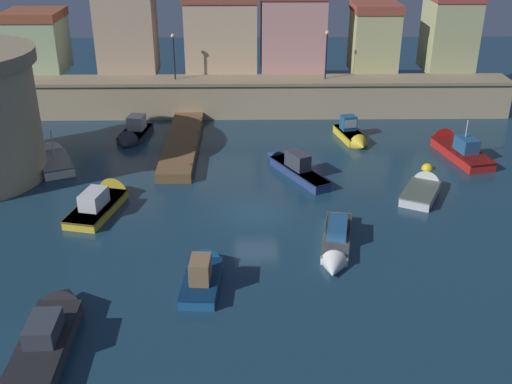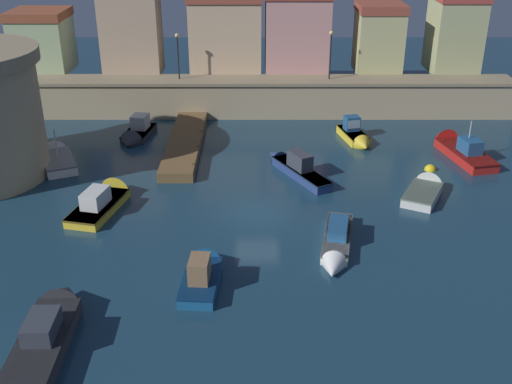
# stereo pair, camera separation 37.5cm
# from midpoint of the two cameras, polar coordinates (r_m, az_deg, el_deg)

# --- Properties ---
(ground_plane) EXTENTS (98.07, 98.07, 0.00)m
(ground_plane) POSITION_cam_midpoint_polar(r_m,az_deg,el_deg) (34.90, -0.29, -2.01)
(ground_plane) COLOR #19384C
(quay_wall) EXTENTS (41.52, 3.03, 3.01)m
(quay_wall) POSITION_cam_midpoint_polar(r_m,az_deg,el_deg) (50.80, -0.49, 8.84)
(quay_wall) COLOR tan
(quay_wall) RESTS_ON ground
(old_town_backdrop) EXTENTS (39.08, 5.72, 8.42)m
(old_town_backdrop) POSITION_cam_midpoint_polar(r_m,az_deg,el_deg) (53.31, -1.03, 14.73)
(old_town_backdrop) COLOR #A7BE8A
(old_town_backdrop) RESTS_ON ground
(pier_dock) EXTENTS (2.27, 12.26, 0.70)m
(pier_dock) POSITION_cam_midpoint_polar(r_m,az_deg,el_deg) (44.36, -7.11, 4.48)
(pier_dock) COLOR brown
(pier_dock) RESTS_ON ground
(quay_lamp_0) EXTENTS (0.32, 0.32, 3.62)m
(quay_lamp_0) POSITION_cam_midpoint_polar(r_m,az_deg,el_deg) (50.17, -7.88, 12.98)
(quay_lamp_0) COLOR black
(quay_lamp_0) RESTS_ON quay_wall
(quay_lamp_1) EXTENTS (0.32, 0.32, 3.83)m
(quay_lamp_1) POSITION_cam_midpoint_polar(r_m,az_deg,el_deg) (50.16, 6.35, 13.20)
(quay_lamp_1) COLOR black
(quay_lamp_1) RESTS_ON quay_wall
(moored_boat_0) EXTENTS (4.27, 6.58, 1.88)m
(moored_boat_0) POSITION_cam_midpoint_polar(r_m,az_deg,el_deg) (39.87, 3.15, 2.41)
(moored_boat_0) COLOR navy
(moored_boat_0) RESTS_ON ground
(moored_boat_1) EXTENTS (1.84, 4.70, 2.12)m
(moored_boat_1) POSITION_cam_midpoint_polar(r_m,az_deg,el_deg) (29.01, -5.29, -7.35)
(moored_boat_1) COLOR #195689
(moored_boat_1) RESTS_ON ground
(moored_boat_2) EXTENTS (2.30, 4.57, 2.01)m
(moored_boat_2) POSITION_cam_midpoint_polar(r_m,az_deg,el_deg) (45.74, 8.72, 5.21)
(moored_boat_2) COLOR gold
(moored_boat_2) RESTS_ON ground
(moored_boat_3) EXTENTS (3.15, 6.13, 2.08)m
(moored_boat_3) POSITION_cam_midpoint_polar(r_m,az_deg,el_deg) (36.83, -14.19, -0.61)
(moored_boat_3) COLOR gold
(moored_boat_3) RESTS_ON ground
(moored_boat_4) EXTENTS (3.24, 7.08, 3.36)m
(moored_boat_4) POSITION_cam_midpoint_polar(r_m,az_deg,el_deg) (45.31, 17.71, 4.05)
(moored_boat_4) COLOR red
(moored_boat_4) RESTS_ON ground
(moored_boat_5) EXTENTS (2.36, 4.72, 2.09)m
(moored_boat_5) POSITION_cam_midpoint_polar(r_m,az_deg,el_deg) (46.52, -11.63, 5.24)
(moored_boat_5) COLOR #333338
(moored_boat_5) RESTS_ON ground
(moored_boat_6) EXTENTS (2.43, 6.22, 1.57)m
(moored_boat_6) POSITION_cam_midpoint_polar(r_m,az_deg,el_deg) (31.41, 7.10, -4.86)
(moored_boat_6) COLOR white
(moored_boat_6) RESTS_ON ground
(moored_boat_8) EXTENTS (3.45, 4.57, 1.66)m
(moored_boat_8) POSITION_cam_midpoint_polar(r_m,az_deg,el_deg) (38.50, 15.00, 0.34)
(moored_boat_8) COLOR silver
(moored_boat_8) RESTS_ON ground
(moored_boat_9) EXTENTS (1.96, 7.13, 1.98)m
(moored_boat_9) POSITION_cam_midpoint_polar(r_m,az_deg,el_deg) (26.69, -18.97, -12.09)
(moored_boat_9) COLOR #333338
(moored_boat_9) RESTS_ON ground
(moored_boat_12) EXTENTS (3.72, 5.30, 3.24)m
(moored_boat_12) POSITION_cam_midpoint_polar(r_m,az_deg,el_deg) (43.71, -18.54, 2.99)
(moored_boat_12) COLOR white
(moored_boat_12) RESTS_ON ground
(mooring_buoy_0) EXTENTS (0.77, 0.77, 0.77)m
(mooring_buoy_0) POSITION_cam_midpoint_polar(r_m,az_deg,el_deg) (42.13, 15.37, 2.06)
(mooring_buoy_0) COLOR yellow
(mooring_buoy_0) RESTS_ON ground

